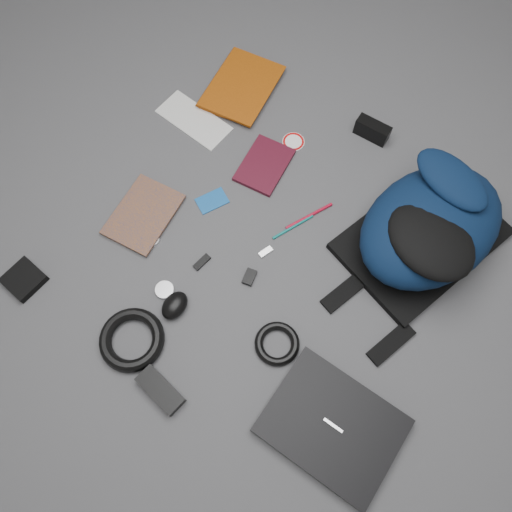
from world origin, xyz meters
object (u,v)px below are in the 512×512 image
Objects in this scene: textbook_red at (215,76)px; power_brick at (160,390)px; compact_camera at (372,130)px; backpack at (431,226)px; laptop at (332,426)px; mouse at (175,305)px; dvd_case at (264,165)px; comic_book at (121,203)px; pouch at (24,279)px.

power_brick reaches higher than textbook_red.
textbook_red is 2.47× the size of compact_camera.
compact_camera is at bearing 158.37° from backpack.
compact_camera is (-0.38, 0.79, 0.01)m from laptop.
compact_camera is 1.27× the size of mouse.
power_brick is (0.19, -0.69, 0.01)m from dvd_case.
dvd_case is 0.35m from compact_camera.
dvd_case is at bearing 137.04° from laptop.
laptop is 1.79× the size of dvd_case.
backpack is 2.21× the size of comic_book.
textbook_red is 1.48× the size of dvd_case.
laptop is 0.51m from mouse.
compact_camera is (0.20, 0.29, 0.02)m from dvd_case.
power_brick is 1.37× the size of pouch.
backpack reaches higher than mouse.
textbook_red is 2.80× the size of pouch.
comic_book is at bearing -136.39° from backpack.
compact_camera is 0.98m from power_brick.
mouse reaches higher than laptop.
comic_book is at bearing 149.65° from power_brick.
pouch is (-0.51, -0.98, -0.02)m from compact_camera.
dvd_case is (0.26, 0.36, -0.00)m from comic_book.
backpack reaches higher than pouch.
mouse is at bearing -112.63° from backpack.
textbook_red is at bearing -171.61° from compact_camera.
comic_book is 0.44m from dvd_case.
mouse reaches higher than comic_book.
backpack is 0.58m from laptop.
dvd_case is at bearing -158.00° from backpack.
textbook_red is at bearing 127.25° from power_brick.
laptop is 1.21× the size of textbook_red.
dvd_case is at bearing 65.98° from pouch.
power_brick is (-0.01, -0.98, -0.01)m from compact_camera.
laptop is at bearing -67.93° from backpack.
pouch reaches higher than dvd_case.
comic_book is at bearing 168.24° from laptop.
comic_book is 0.34m from pouch.
dvd_case is 0.72m from power_brick.
pouch is at bearing -123.39° from dvd_case.
mouse is at bearing 127.23° from power_brick.
mouse is (-0.43, -0.57, -0.08)m from backpack.
dvd_case is at bearing 111.49° from power_brick.
laptop reaches higher than textbook_red.
pouch is at bearing -99.46° from textbook_red.
textbook_red is at bearing -172.67° from backpack.
dvd_case is 2.12× the size of mouse.
mouse is 0.89× the size of pouch.
mouse reaches higher than power_brick.
mouse is 0.43m from pouch.
compact_camera reaches higher than pouch.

